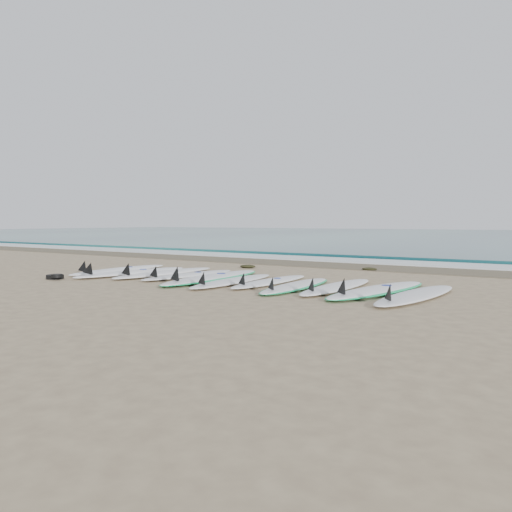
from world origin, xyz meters
The scene contains 19 objects.
ground centered at (0.00, 0.00, 0.00)m, with size 120.00×120.00×0.00m, color #968161.
ocean centered at (0.00, 32.50, 0.01)m, with size 120.00×55.00×0.03m, color #1B575A.
wet_sand_band centered at (0.00, 4.10, 0.01)m, with size 120.00×1.80×0.01m, color brown.
foam_band centered at (0.00, 5.50, 0.02)m, with size 120.00×1.40×0.04m, color silver.
wave_crest centered at (0.00, 7.00, 0.05)m, with size 120.00×1.00×0.10m, color #1B575A.
surfboard_0 centered at (-3.18, 0.03, 0.06)m, with size 0.64×2.67×0.34m.
surfboard_1 centered at (-2.57, -0.20, 0.06)m, with size 0.90×2.73×0.34m.
surfboard_2 centered at (-1.94, 0.10, 0.06)m, with size 0.70×2.67×0.34m.
surfboard_3 centered at (-1.29, 0.10, 0.05)m, with size 0.72×2.40×0.30m.
surfboard_4 centered at (-0.61, -0.01, 0.05)m, with size 0.84×2.93×0.37m.
surfboard_5 centered at (0.02, -0.24, 0.05)m, with size 0.61×2.45×0.31m.
surfboard_6 centered at (0.59, 0.07, 0.05)m, with size 0.50×2.29×0.29m.
surfboard_7 centered at (1.23, -0.14, 0.04)m, with size 0.69×2.34×0.29m.
surfboard_8 centered at (1.86, 0.05, 0.05)m, with size 0.53×2.41×0.31m.
surfboard_9 centered at (2.54, 0.06, 0.05)m, with size 1.10×2.76×0.34m.
surfboard_10 centered at (3.17, -0.17, 0.06)m, with size 0.80×2.61×0.33m.
seaweed_near centered at (-1.40, 2.37, 0.04)m, with size 0.39×0.30×0.08m, color black.
seaweed_far centered at (1.20, 3.35, 0.03)m, with size 0.34×0.26×0.07m, color black.
leash_coil centered at (-3.17, -1.49, 0.05)m, with size 0.46×0.36×0.11m.
Camera 1 is at (5.11, -7.24, 1.09)m, focal length 35.00 mm.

